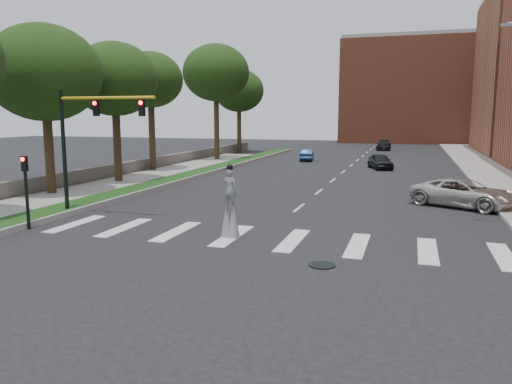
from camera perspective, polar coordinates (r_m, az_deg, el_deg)
name	(u,v)px	position (r m, az deg, el deg)	size (l,w,h in m)	color
ground_plane	(255,244)	(19.56, -0.16, -5.98)	(160.00, 160.00, 0.00)	black
grass_median	(196,174)	(42.02, -6.92, 2.11)	(2.00, 60.00, 0.25)	#143B10
median_curb	(207,174)	(41.60, -5.60, 2.09)	(0.20, 60.00, 0.28)	gray
sidewalk_left	(92,189)	(34.90, -18.22, 0.30)	(4.00, 60.00, 0.18)	gray
sidewalk_right	(501,177)	(43.84, 26.18, 1.50)	(5.00, 90.00, 0.18)	gray
stone_wall	(149,164)	(46.23, -12.15, 3.12)	(0.50, 56.00, 1.10)	#5B554E
manhole	(322,265)	(17.00, 7.55, -8.28)	(0.90, 0.90, 0.04)	black
building_backdrop	(416,92)	(96.11, 17.86, 10.81)	(26.00, 14.00, 18.00)	#9C4B31
traffic_signal	(84,132)	(26.13, -19.10, 6.49)	(5.30, 0.23, 6.20)	black
secondary_signal	(26,185)	(23.93, -24.80, 0.68)	(0.25, 0.21, 3.23)	black
stilt_performer	(230,209)	(20.39, -2.98, -1.96)	(0.83, 0.58, 3.03)	#332314
suv_crossing	(464,193)	(29.40, 22.70, -0.13)	(2.56, 5.54, 1.54)	beige
car_near	(380,161)	(47.82, 14.01, 3.42)	(1.66, 4.12, 1.41)	black
car_mid	(307,155)	(55.03, 5.84, 4.24)	(1.34, 3.85, 1.27)	navy
car_far	(384,145)	(73.52, 14.39, 5.21)	(1.96, 4.82, 1.40)	black
tree_1	(44,73)	(33.35, -23.05, 12.37)	(6.83, 6.83, 10.39)	#332314
tree_2	(114,80)	(37.91, -15.87, 12.25)	(6.19, 6.19, 10.15)	#332314
tree_3	(150,80)	(45.04, -11.99, 12.37)	(5.65, 5.65, 10.38)	#332314
tree_4	(216,73)	(55.09, -4.60, 13.39)	(7.16, 7.16, 12.48)	#332314
tree_5	(239,91)	(66.27, -1.96, 11.47)	(6.49, 6.49, 10.84)	#332314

